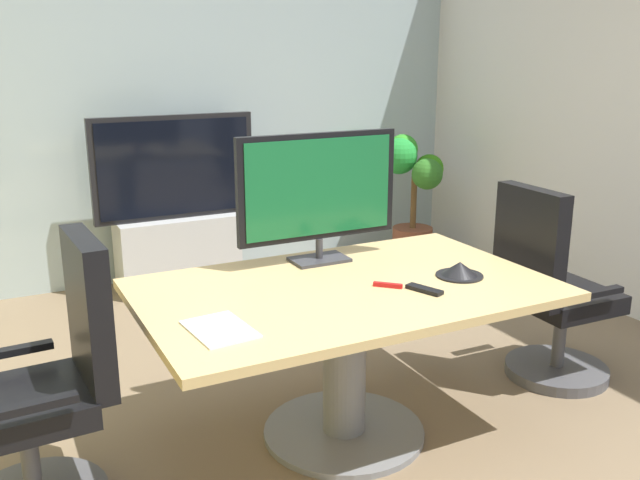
# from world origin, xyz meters

# --- Properties ---
(ground_plane) EXTENTS (6.84, 6.84, 0.00)m
(ground_plane) POSITION_xyz_m (0.00, 0.00, 0.00)
(ground_plane) COLOR #7A664C
(wall_back_glass_partition) EXTENTS (5.21, 0.10, 2.92)m
(wall_back_glass_partition) POSITION_xyz_m (0.00, 2.92, 1.46)
(wall_back_glass_partition) COLOR #9EB2B7
(wall_back_glass_partition) RESTS_ON ground
(conference_table) EXTENTS (1.82, 1.13, 0.75)m
(conference_table) POSITION_xyz_m (0.09, 0.14, 0.55)
(conference_table) COLOR tan
(conference_table) RESTS_ON ground
(office_chair_left) EXTENTS (0.61, 0.58, 1.09)m
(office_chair_left) POSITION_xyz_m (-1.17, 0.20, 0.46)
(office_chair_left) COLOR #4C4C51
(office_chair_left) RESTS_ON ground
(office_chair_right) EXTENTS (0.60, 0.58, 1.09)m
(office_chair_right) POSITION_xyz_m (1.35, 0.14, 0.46)
(office_chair_right) COLOR #4C4C51
(office_chair_right) RESTS_ON ground
(tv_monitor) EXTENTS (0.84, 0.18, 0.64)m
(tv_monitor) POSITION_xyz_m (0.15, 0.53, 1.10)
(tv_monitor) COLOR #333338
(tv_monitor) RESTS_ON conference_table
(wall_display_unit) EXTENTS (1.20, 0.36, 1.31)m
(wall_display_unit) POSITION_xyz_m (-0.01, 2.56, 0.44)
(wall_display_unit) COLOR #B7BABC
(wall_display_unit) RESTS_ON ground
(potted_plant) EXTENTS (0.57, 0.65, 1.07)m
(potted_plant) POSITION_xyz_m (1.93, 2.31, 0.64)
(potted_plant) COLOR brown
(potted_plant) RESTS_ON ground
(conference_phone) EXTENTS (0.22, 0.22, 0.07)m
(conference_phone) POSITION_xyz_m (0.63, 0.01, 0.78)
(conference_phone) COLOR black
(conference_phone) RESTS_ON conference_table
(remote_control) EXTENTS (0.11, 0.18, 0.02)m
(remote_control) POSITION_xyz_m (0.36, -0.09, 0.76)
(remote_control) COLOR black
(remote_control) RESTS_ON conference_table
(whiteboard_marker) EXTENTS (0.11, 0.10, 0.02)m
(whiteboard_marker) POSITION_xyz_m (0.25, 0.03, 0.76)
(whiteboard_marker) COLOR red
(whiteboard_marker) RESTS_ON conference_table
(paper_notepad) EXTENTS (0.24, 0.32, 0.01)m
(paper_notepad) POSITION_xyz_m (-0.58, -0.09, 0.75)
(paper_notepad) COLOR white
(paper_notepad) RESTS_ON conference_table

